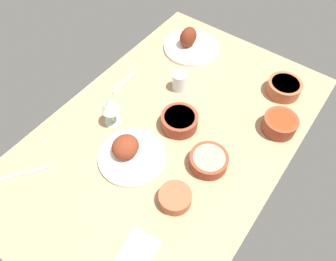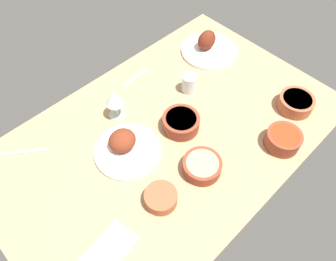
{
  "view_description": "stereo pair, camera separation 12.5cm",
  "coord_description": "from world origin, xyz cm",
  "px_view_note": "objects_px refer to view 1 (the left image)",
  "views": [
    {
      "loc": [
        -59.7,
        -44.02,
        108.54
      ],
      "look_at": [
        0.0,
        0.0,
        6.0
      ],
      "focal_mm": 34.05,
      "sensor_mm": 36.0,
      "label": 1
    },
    {
      "loc": [
        -51.46,
        -53.42,
        108.54
      ],
      "look_at": [
        0.0,
        0.0,
        6.0
      ],
      "focal_mm": 34.05,
      "sensor_mm": 36.0,
      "label": 2
    }
  ],
  "objects_px": {
    "fork_loose": "(25,173)",
    "spoon_loose": "(124,82)",
    "bowl_potatoes": "(179,121)",
    "plate_near_viewer": "(190,43)",
    "water_tumbler": "(179,81)",
    "bowl_sauce": "(280,124)",
    "bowl_cream": "(175,198)",
    "plate_center_main": "(129,152)",
    "wine_glass": "(110,106)",
    "bowl_onions": "(284,87)",
    "bowl_pasta": "(209,160)"
  },
  "relations": [
    {
      "from": "water_tumbler",
      "to": "fork_loose",
      "type": "height_order",
      "value": "water_tumbler"
    },
    {
      "from": "plate_center_main",
      "to": "bowl_sauce",
      "type": "bearing_deg",
      "value": -41.32
    },
    {
      "from": "bowl_sauce",
      "to": "fork_loose",
      "type": "bearing_deg",
      "value": 138.28
    },
    {
      "from": "bowl_pasta",
      "to": "wine_glass",
      "type": "bearing_deg",
      "value": 98.18
    },
    {
      "from": "plate_near_viewer",
      "to": "water_tumbler",
      "type": "xyz_separation_m",
      "value": [
        -0.26,
        -0.11,
        0.01
      ]
    },
    {
      "from": "water_tumbler",
      "to": "bowl_cream",
      "type": "bearing_deg",
      "value": -146.34
    },
    {
      "from": "plate_center_main",
      "to": "water_tumbler",
      "type": "distance_m",
      "value": 0.41
    },
    {
      "from": "plate_center_main",
      "to": "bowl_cream",
      "type": "xyz_separation_m",
      "value": [
        -0.05,
        -0.25,
        0.0
      ]
    },
    {
      "from": "fork_loose",
      "to": "bowl_cream",
      "type": "bearing_deg",
      "value": 151.82
    },
    {
      "from": "plate_near_viewer",
      "to": "water_tumbler",
      "type": "height_order",
      "value": "plate_near_viewer"
    },
    {
      "from": "plate_center_main",
      "to": "wine_glass",
      "type": "distance_m",
      "value": 0.2
    },
    {
      "from": "bowl_cream",
      "to": "wine_glass",
      "type": "height_order",
      "value": "wine_glass"
    },
    {
      "from": "plate_near_viewer",
      "to": "water_tumbler",
      "type": "relative_size",
      "value": 3.27
    },
    {
      "from": "bowl_cream",
      "to": "bowl_sauce",
      "type": "relative_size",
      "value": 0.85
    },
    {
      "from": "bowl_pasta",
      "to": "bowl_cream",
      "type": "bearing_deg",
      "value": 175.7
    },
    {
      "from": "bowl_onions",
      "to": "bowl_pasta",
      "type": "xyz_separation_m",
      "value": [
        -0.51,
        0.07,
        -0.0
      ]
    },
    {
      "from": "fork_loose",
      "to": "wine_glass",
      "type": "bearing_deg",
      "value": -158.51
    },
    {
      "from": "plate_near_viewer",
      "to": "wine_glass",
      "type": "bearing_deg",
      "value": -179.41
    },
    {
      "from": "bowl_pasta",
      "to": "fork_loose",
      "type": "bearing_deg",
      "value": 129.73
    },
    {
      "from": "bowl_onions",
      "to": "spoon_loose",
      "type": "bearing_deg",
      "value": 121.6
    },
    {
      "from": "plate_center_main",
      "to": "bowl_onions",
      "type": "distance_m",
      "value": 0.73
    },
    {
      "from": "plate_near_viewer",
      "to": "spoon_loose",
      "type": "bearing_deg",
      "value": 164.26
    },
    {
      "from": "bowl_cream",
      "to": "spoon_loose",
      "type": "xyz_separation_m",
      "value": [
        0.33,
        0.52,
        -0.02
      ]
    },
    {
      "from": "fork_loose",
      "to": "spoon_loose",
      "type": "height_order",
      "value": "same"
    },
    {
      "from": "bowl_cream",
      "to": "wine_glass",
      "type": "distance_m",
      "value": 0.44
    },
    {
      "from": "bowl_sauce",
      "to": "spoon_loose",
      "type": "height_order",
      "value": "bowl_sauce"
    },
    {
      "from": "water_tumbler",
      "to": "spoon_loose",
      "type": "distance_m",
      "value": 0.26
    },
    {
      "from": "plate_center_main",
      "to": "spoon_loose",
      "type": "bearing_deg",
      "value": 44.16
    },
    {
      "from": "water_tumbler",
      "to": "bowl_pasta",
      "type": "bearing_deg",
      "value": -129.33
    },
    {
      "from": "plate_near_viewer",
      "to": "bowl_sauce",
      "type": "distance_m",
      "value": 0.6
    },
    {
      "from": "wine_glass",
      "to": "spoon_loose",
      "type": "distance_m",
      "value": 0.25
    },
    {
      "from": "bowl_potatoes",
      "to": "bowl_cream",
      "type": "distance_m",
      "value": 0.33
    },
    {
      "from": "plate_center_main",
      "to": "bowl_cream",
      "type": "relative_size",
      "value": 2.24
    },
    {
      "from": "bowl_potatoes",
      "to": "wine_glass",
      "type": "relative_size",
      "value": 1.07
    },
    {
      "from": "plate_near_viewer",
      "to": "bowl_cream",
      "type": "relative_size",
      "value": 2.38
    },
    {
      "from": "bowl_pasta",
      "to": "wine_glass",
      "type": "distance_m",
      "value": 0.43
    },
    {
      "from": "plate_near_viewer",
      "to": "wine_glass",
      "type": "distance_m",
      "value": 0.58
    },
    {
      "from": "fork_loose",
      "to": "bowl_pasta",
      "type": "bearing_deg",
      "value": 166.13
    },
    {
      "from": "bowl_potatoes",
      "to": "wine_glass",
      "type": "distance_m",
      "value": 0.28
    },
    {
      "from": "bowl_potatoes",
      "to": "fork_loose",
      "type": "bearing_deg",
      "value": 147.53
    },
    {
      "from": "wine_glass",
      "to": "plate_center_main",
      "type": "bearing_deg",
      "value": -117.98
    },
    {
      "from": "bowl_pasta",
      "to": "fork_loose",
      "type": "relative_size",
      "value": 0.82
    },
    {
      "from": "plate_near_viewer",
      "to": "spoon_loose",
      "type": "height_order",
      "value": "plate_near_viewer"
    },
    {
      "from": "plate_near_viewer",
      "to": "water_tumbler",
      "type": "distance_m",
      "value": 0.28
    },
    {
      "from": "plate_center_main",
      "to": "spoon_loose",
      "type": "height_order",
      "value": "plate_center_main"
    },
    {
      "from": "fork_loose",
      "to": "plate_near_viewer",
      "type": "bearing_deg",
      "value": -149.23
    },
    {
      "from": "plate_center_main",
      "to": "bowl_cream",
      "type": "distance_m",
      "value": 0.25
    },
    {
      "from": "bowl_potatoes",
      "to": "spoon_loose",
      "type": "height_order",
      "value": "bowl_potatoes"
    },
    {
      "from": "bowl_potatoes",
      "to": "bowl_pasta",
      "type": "xyz_separation_m",
      "value": [
        -0.08,
        -0.19,
        -0.0
      ]
    },
    {
      "from": "bowl_sauce",
      "to": "fork_loose",
      "type": "height_order",
      "value": "bowl_sauce"
    }
  ]
}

